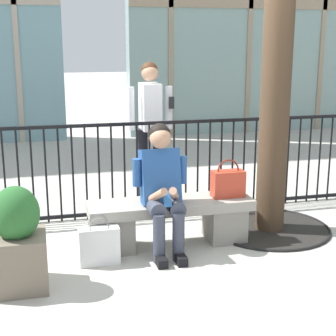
% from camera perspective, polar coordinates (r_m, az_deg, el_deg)
% --- Properties ---
extents(ground_plane, '(60.00, 60.00, 0.00)m').
position_cam_1_polar(ground_plane, '(5.11, 0.28, -8.46)').
color(ground_plane, '#B2ADA3').
extents(stone_bench, '(1.60, 0.44, 0.45)m').
position_cam_1_polar(stone_bench, '(5.01, 0.28, -5.59)').
color(stone_bench, gray).
rests_on(stone_bench, ground).
extents(seated_person_with_phone, '(0.52, 0.66, 1.21)m').
position_cam_1_polar(seated_person_with_phone, '(4.75, -0.65, -1.89)').
color(seated_person_with_phone, '#383D4C').
rests_on(seated_person_with_phone, ground).
extents(handbag_on_bench, '(0.32, 0.16, 0.38)m').
position_cam_1_polar(handbag_on_bench, '(5.08, 6.67, -1.67)').
color(handbag_on_bench, '#B23823').
rests_on(handbag_on_bench, stone_bench).
extents(shopping_bag, '(0.36, 0.16, 0.45)m').
position_cam_1_polar(shopping_bag, '(4.67, -7.66, -8.48)').
color(shopping_bag, white).
rests_on(shopping_bag, ground).
extents(bystander_at_railing, '(0.55, 0.38, 1.71)m').
position_cam_1_polar(bystander_at_railing, '(6.26, -1.99, 5.22)').
color(bystander_at_railing, black).
rests_on(bystander_at_railing, ground).
extents(plaza_railing, '(8.34, 0.04, 1.08)m').
position_cam_1_polar(plaza_railing, '(5.82, -2.06, -0.01)').
color(plaza_railing, black).
rests_on(plaza_railing, ground).
extents(planter, '(0.44, 0.44, 0.85)m').
position_cam_1_polar(planter, '(4.28, -16.38, -7.88)').
color(planter, '#726656').
rests_on(planter, ground).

